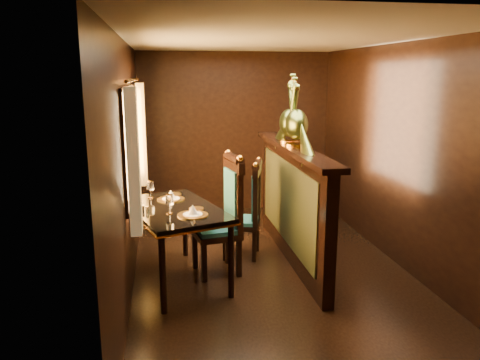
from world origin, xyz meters
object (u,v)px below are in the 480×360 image
(chair_right, at_px, (251,207))
(peacock_right, at_px, (290,111))
(dining_table, at_px, (174,214))
(chair_left, at_px, (227,211))
(peacock_left, at_px, (297,111))

(chair_right, bearing_deg, peacock_right, 22.84)
(dining_table, distance_m, chair_right, 1.07)
(dining_table, bearing_deg, chair_left, -2.18)
(chair_right, bearing_deg, peacock_left, -11.23)
(chair_right, xyz_separation_m, peacock_left, (0.46, -0.25, 1.14))
(dining_table, relative_size, peacock_right, 2.05)
(dining_table, distance_m, peacock_right, 1.81)
(chair_left, height_order, chair_right, chair_left)
(chair_left, bearing_deg, chair_right, 38.03)
(chair_right, relative_size, peacock_right, 1.56)
(dining_table, xyz_separation_m, chair_right, (0.92, 0.55, -0.12))
(dining_table, height_order, peacock_left, peacock_left)
(dining_table, height_order, chair_right, chair_right)
(chair_left, bearing_deg, dining_table, -174.10)
(dining_table, xyz_separation_m, peacock_right, (1.38, 0.59, 1.00))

